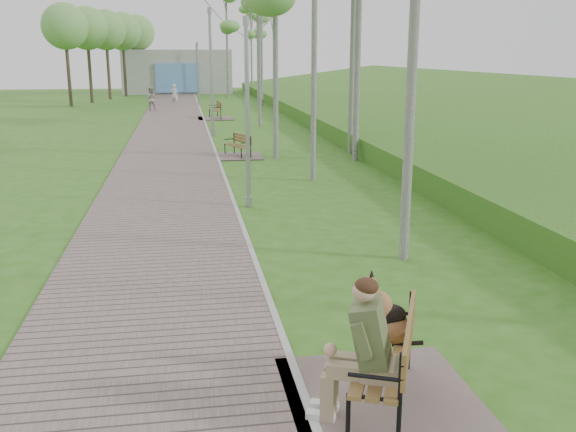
% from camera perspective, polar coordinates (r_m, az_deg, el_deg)
% --- Properties ---
extents(ground, '(120.00, 120.00, 0.00)m').
position_cam_1_polar(ground, '(12.73, -3.52, -2.54)').
color(ground, '#2D6015').
rests_on(ground, ground).
extents(walkway, '(3.50, 67.00, 0.04)m').
position_cam_1_polar(walkway, '(33.84, -10.28, 7.84)').
color(walkway, '#6A5A56').
rests_on(walkway, ground).
extents(kerb, '(0.10, 67.00, 0.05)m').
position_cam_1_polar(kerb, '(33.85, -7.29, 7.96)').
color(kerb, '#999993').
rests_on(kerb, ground).
extents(embankment, '(14.00, 70.00, 1.60)m').
position_cam_1_polar(embankment, '(34.93, 13.08, 7.86)').
color(embankment, '#4D7E2F').
rests_on(embankment, ground).
extents(building_north, '(10.00, 5.20, 4.00)m').
position_cam_1_polar(building_north, '(63.13, -9.80, 12.54)').
color(building_north, '#9E9E99').
rests_on(building_north, ground).
extents(bench_main, '(2.07, 2.30, 1.80)m').
position_cam_1_polar(bench_main, '(6.99, 8.03, -12.82)').
color(bench_main, '#6A5A56').
rests_on(bench_main, ground).
extents(bench_second, '(1.65, 1.83, 1.01)m').
position_cam_1_polar(bench_second, '(23.57, -4.48, 5.70)').
color(bench_second, '#6A5A56').
rests_on(bench_second, ground).
extents(bench_third, '(2.02, 2.24, 1.24)m').
position_cam_1_polar(bench_third, '(37.69, -6.49, 8.93)').
color(bench_third, '#6A5A56').
rests_on(bench_third, ground).
extents(lamp_post_near, '(0.17, 0.17, 4.51)m').
position_cam_1_polar(lamp_post_near, '(15.47, -3.62, 8.42)').
color(lamp_post_near, gray).
rests_on(lamp_post_near, ground).
extents(lamp_post_second, '(0.22, 0.22, 5.64)m').
position_cam_1_polar(lamp_post_second, '(29.74, -6.84, 12.16)').
color(lamp_post_second, gray).
rests_on(lamp_post_second, ground).
extents(lamp_post_third, '(0.17, 0.17, 4.46)m').
position_cam_1_polar(lamp_post_third, '(48.20, -7.99, 12.24)').
color(lamp_post_third, gray).
rests_on(lamp_post_third, ground).
extents(lamp_post_far, '(0.17, 0.17, 4.48)m').
position_cam_1_polar(lamp_post_far, '(60.00, -8.08, 12.61)').
color(lamp_post_far, gray).
rests_on(lamp_post_far, ground).
extents(pedestrian_near, '(0.66, 0.55, 1.54)m').
position_cam_1_polar(pedestrian_near, '(47.67, -10.06, 10.55)').
color(pedestrian_near, silver).
rests_on(pedestrian_near, ground).
extents(pedestrian_far, '(0.76, 0.60, 1.55)m').
position_cam_1_polar(pedestrian_far, '(43.47, -12.11, 10.13)').
color(pedestrian_far, gray).
rests_on(pedestrian_far, ground).
extents(birch_distant_a, '(2.60, 2.60, 8.41)m').
position_cam_1_polar(birch_distant_a, '(55.05, -5.49, 17.25)').
color(birch_distant_a, silver).
rests_on(birch_distant_a, ground).
extents(birch_distant_b, '(2.32, 2.32, 8.08)m').
position_cam_1_polar(birch_distant_b, '(60.65, -3.30, 16.77)').
color(birch_distant_b, silver).
rests_on(birch_distant_b, ground).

